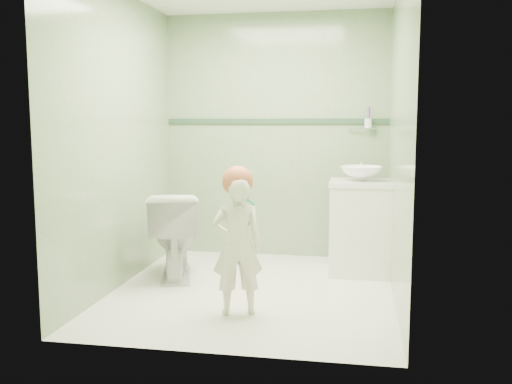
# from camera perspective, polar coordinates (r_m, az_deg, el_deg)

# --- Properties ---
(ground) EXTENTS (2.50, 2.50, 0.00)m
(ground) POSITION_cam_1_polar(r_m,az_deg,el_deg) (4.58, -0.33, -9.97)
(ground) COLOR white
(ground) RESTS_ON ground
(room_shell) EXTENTS (2.50, 2.54, 2.40)m
(room_shell) POSITION_cam_1_polar(r_m,az_deg,el_deg) (4.38, -0.35, 5.22)
(room_shell) COLOR gray
(room_shell) RESTS_ON ground
(trim_stripe) EXTENTS (2.20, 0.02, 0.05)m
(trim_stripe) POSITION_cam_1_polar(r_m,az_deg,el_deg) (5.59, 1.97, 7.19)
(trim_stripe) COLOR #2D4A31
(trim_stripe) RESTS_ON room_shell
(vanity) EXTENTS (0.52, 0.50, 0.80)m
(vanity) POSITION_cam_1_polar(r_m,az_deg,el_deg) (5.09, 10.48, -3.69)
(vanity) COLOR white
(vanity) RESTS_ON ground
(counter) EXTENTS (0.54, 0.52, 0.04)m
(counter) POSITION_cam_1_polar(r_m,az_deg,el_deg) (5.03, 10.58, 0.90)
(counter) COLOR white
(counter) RESTS_ON vanity
(basin) EXTENTS (0.37, 0.37, 0.13)m
(basin) POSITION_cam_1_polar(r_m,az_deg,el_deg) (5.02, 10.60, 1.85)
(basin) COLOR white
(basin) RESTS_ON counter
(faucet) EXTENTS (0.03, 0.13, 0.18)m
(faucet) POSITION_cam_1_polar(r_m,az_deg,el_deg) (5.20, 10.61, 2.92)
(faucet) COLOR silver
(faucet) RESTS_ON counter
(cup_holder) EXTENTS (0.26, 0.07, 0.21)m
(cup_holder) POSITION_cam_1_polar(r_m,az_deg,el_deg) (5.48, 11.23, 6.85)
(cup_holder) COLOR silver
(cup_holder) RESTS_ON room_shell
(toilet) EXTENTS (0.61, 0.83, 0.75)m
(toilet) POSITION_cam_1_polar(r_m,az_deg,el_deg) (4.93, -8.25, -4.28)
(toilet) COLOR white
(toilet) RESTS_ON ground
(toddler) EXTENTS (0.41, 0.33, 0.97)m
(toddler) POSITION_cam_1_polar(r_m,az_deg,el_deg) (3.93, -1.92, -5.50)
(toddler) COLOR beige
(toddler) RESTS_ON ground
(hair_cap) EXTENTS (0.22, 0.22, 0.22)m
(hair_cap) POSITION_cam_1_polar(r_m,az_deg,el_deg) (3.88, -1.87, 1.09)
(hair_cap) COLOR #C7613D
(hair_cap) RESTS_ON toddler
(teal_toothbrush) EXTENTS (0.10, 0.14, 0.08)m
(teal_toothbrush) POSITION_cam_1_polar(r_m,az_deg,el_deg) (3.76, -0.64, -0.97)
(teal_toothbrush) COLOR #089979
(teal_toothbrush) RESTS_ON toddler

